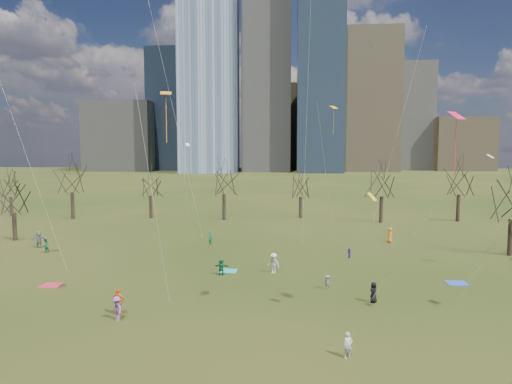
# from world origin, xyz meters

# --- Properties ---
(ground) EXTENTS (500.00, 500.00, 0.00)m
(ground) POSITION_xyz_m (0.00, 0.00, 0.00)
(ground) COLOR black
(ground) RESTS_ON ground
(downtown_skyline) EXTENTS (212.50, 78.00, 118.00)m
(downtown_skyline) POSITION_xyz_m (-2.43, 210.64, 39.01)
(downtown_skyline) COLOR slate
(downtown_skyline) RESTS_ON ground
(bare_tree_row) EXTENTS (113.04, 29.80, 9.50)m
(bare_tree_row) POSITION_xyz_m (-0.09, 37.22, 6.12)
(bare_tree_row) COLOR black
(bare_tree_row) RESTS_ON ground
(blanket_teal) EXTENTS (1.60, 1.50, 0.03)m
(blanket_teal) POSITION_xyz_m (-2.40, 9.84, 0.01)
(blanket_teal) COLOR teal
(blanket_teal) RESTS_ON ground
(blanket_navy) EXTENTS (1.60, 1.50, 0.03)m
(blanket_navy) POSITION_xyz_m (16.89, 7.39, 0.01)
(blanket_navy) COLOR blue
(blanket_navy) RESTS_ON ground
(blanket_crimson) EXTENTS (1.60, 1.50, 0.03)m
(blanket_crimson) POSITION_xyz_m (-16.05, 4.43, 0.01)
(blanket_crimson) COLOR #BC2535
(blanket_crimson) RESTS_ON ground
(person_1) EXTENTS (0.59, 0.49, 1.38)m
(person_1) POSITION_xyz_m (6.19, -6.89, 0.69)
(person_1) COLOR silver
(person_1) RESTS_ON ground
(person_3) EXTENTS (0.73, 0.86, 1.15)m
(person_3) POSITION_xyz_m (6.13, 5.04, 0.58)
(person_3) COLOR slate
(person_3) RESTS_ON ground
(person_4) EXTENTS (1.11, 0.67, 1.76)m
(person_4) POSITION_xyz_m (-8.18, -1.56, 0.88)
(person_4) COLOR orange
(person_4) RESTS_ON ground
(person_5) EXTENTS (1.39, 0.52, 1.47)m
(person_5) POSITION_xyz_m (-2.79, 8.46, 0.73)
(person_5) COLOR #176A3E
(person_5) RESTS_ON ground
(person_6) EXTENTS (0.81, 0.87, 1.50)m
(person_6) POSITION_xyz_m (9.16, 2.09, 0.75)
(person_6) COLOR black
(person_6) RESTS_ON ground
(person_8) EXTENTS (0.51, 0.58, 1.00)m
(person_8) POSITION_xyz_m (9.19, 15.65, 0.50)
(person_8) COLOR #362AB6
(person_8) RESTS_ON ground
(person_9) EXTENTS (1.34, 1.10, 1.80)m
(person_9) POSITION_xyz_m (1.74, 9.42, 0.90)
(person_9) COLOR silver
(person_9) RESTS_ON ground
(person_11) EXTENTS (1.78, 1.44, 1.90)m
(person_11) POSITION_xyz_m (-24.82, 18.15, 0.95)
(person_11) COLOR slate
(person_11) RESTS_ON ground
(person_12) EXTENTS (0.59, 0.90, 1.81)m
(person_12) POSITION_xyz_m (15.04, 23.84, 0.90)
(person_12) COLOR orange
(person_12) RESTS_ON ground
(person_13) EXTENTS (0.67, 0.73, 1.67)m
(person_13) POSITION_xyz_m (-5.86, 20.80, 0.83)
(person_13) COLOR #1B7B52
(person_13) RESTS_ON ground
(person_14) EXTENTS (0.78, 0.89, 1.52)m
(person_14) POSITION_xyz_m (-22.73, 15.74, 0.76)
(person_14) COLOR #19724C
(person_14) RESTS_ON ground
(person_15) EXTENTS (1.14, 1.13, 1.58)m
(person_15) POSITION_xyz_m (-7.92, -2.60, 0.79)
(person_15) COLOR #8C4C99
(person_15) RESTS_ON ground
(kites_airborne) EXTENTS (61.42, 38.01, 28.94)m
(kites_airborne) POSITION_xyz_m (6.35, 10.31, 12.89)
(kites_airborne) COLOR orange
(kites_airborne) RESTS_ON ground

